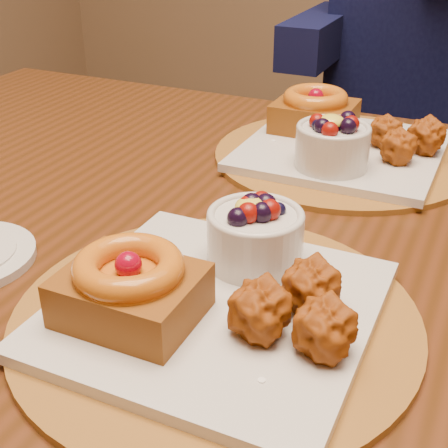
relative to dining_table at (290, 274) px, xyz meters
The scene contains 4 objects.
dining_table is the anchor object (origin of this frame).
place_setting_near 0.24m from the dining_table, 90.93° to the right, with size 0.38×0.38×0.09m.
place_setting_far 0.24m from the dining_table, 91.02° to the left, with size 0.38×0.38×0.09m.
chair_far 0.97m from the dining_table, 87.49° to the left, with size 0.47×0.47×0.87m.
Camera 1 is at (0.22, -0.67, 1.11)m, focal length 50.00 mm.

